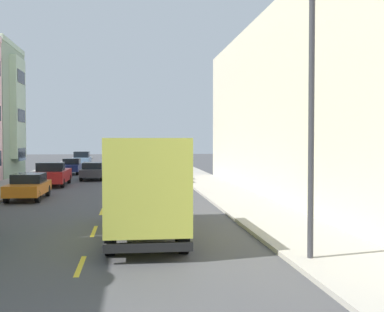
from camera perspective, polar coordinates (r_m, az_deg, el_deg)
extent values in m
plane|color=#424244|center=(36.39, -9.13, -3.38)|extent=(160.00, 160.00, 0.00)
cube|color=#A39E93|center=(35.39, -20.83, -3.51)|extent=(3.20, 120.00, 0.14)
cube|color=#A39E93|center=(34.86, 2.52, -3.47)|extent=(3.20, 120.00, 0.14)
cube|color=yellow|center=(13.69, -12.65, -12.16)|extent=(0.14, 2.20, 0.01)
cube|color=yellow|center=(18.56, -11.14, -8.43)|extent=(0.14, 2.20, 0.01)
cube|color=yellow|center=(23.49, -10.27, -6.26)|extent=(0.14, 2.20, 0.01)
cube|color=yellow|center=(28.44, -9.71, -4.84)|extent=(0.14, 2.20, 0.01)
cube|color=yellow|center=(33.41, -9.31, -3.84)|extent=(0.14, 2.20, 0.01)
cube|color=yellow|center=(38.38, -9.02, -3.10)|extent=(0.14, 2.20, 0.01)
cube|color=yellow|center=(43.37, -8.80, -2.53)|extent=(0.14, 2.20, 0.01)
cube|color=yellow|center=(48.35, -8.62, -2.08)|extent=(0.14, 2.20, 0.01)
cube|color=yellow|center=(53.34, -8.47, -1.71)|extent=(0.14, 2.20, 0.01)
cube|color=beige|center=(47.11, -19.97, 11.76)|extent=(0.60, 8.36, 0.44)
cube|color=beige|center=(46.36, -19.27, 5.19)|extent=(0.55, 3.76, 8.79)
cube|color=#1E232D|center=(46.24, -18.85, 0.17)|extent=(0.04, 2.86, 1.10)
cube|color=#1E232D|center=(46.27, -18.90, 4.37)|extent=(0.04, 2.86, 1.10)
cube|color=#1E232D|center=(46.54, -18.94, 8.53)|extent=(0.04, 2.86, 1.10)
cube|color=beige|center=(29.06, 18.26, 5.58)|extent=(10.00, 36.00, 10.48)
cylinder|color=#38383D|center=(13.66, 13.48, 3.82)|extent=(0.16, 0.16, 7.30)
cube|color=#D8D84C|center=(16.18, -5.35, -2.75)|extent=(2.43, 5.90, 2.70)
cube|color=#D8D84C|center=(20.28, -5.63, -2.53)|extent=(2.31, 1.91, 2.20)
cube|color=black|center=(21.15, -5.69, -1.03)|extent=(2.02, 0.09, 0.97)
cube|color=black|center=(13.57, -5.03, -10.38)|extent=(2.40, 0.17, 0.24)
cylinder|color=black|center=(20.52, -2.65, -6.07)|extent=(0.29, 0.96, 0.96)
cylinder|color=black|center=(20.48, -8.61, -6.10)|extent=(0.29, 0.96, 0.96)
cylinder|color=black|center=(14.73, -0.98, -9.22)|extent=(0.29, 0.96, 0.96)
cylinder|color=black|center=(14.67, -9.36, -9.28)|extent=(0.29, 0.96, 0.96)
cylinder|color=black|center=(15.80, -1.39, -8.45)|extent=(0.29, 0.96, 0.96)
cylinder|color=black|center=(15.75, -9.18, -8.51)|extent=(0.29, 0.96, 0.96)
cube|color=#B2B5BA|center=(39.00, -2.76, -1.93)|extent=(2.04, 5.32, 0.80)
cube|color=black|center=(40.12, -2.90, -0.83)|extent=(1.77, 1.60, 0.60)
cylinder|color=black|center=(40.90, -1.73, -2.32)|extent=(0.23, 0.66, 0.66)
cylinder|color=black|center=(40.76, -4.22, -2.34)|extent=(0.23, 0.66, 0.66)
cylinder|color=black|center=(37.33, -1.17, -2.72)|extent=(0.23, 0.66, 0.66)
cylinder|color=black|center=(37.17, -3.90, -2.74)|extent=(0.23, 0.66, 0.66)
cube|color=#AD1E1E|center=(37.31, -15.58, -2.17)|extent=(2.01, 5.30, 0.80)
cube|color=black|center=(36.11, -15.87, -1.19)|extent=(1.76, 1.59, 0.60)
cylinder|color=black|center=(35.71, -17.42, -3.01)|extent=(0.22, 0.66, 0.66)
cylinder|color=black|center=(35.43, -14.59, -3.02)|extent=(0.22, 0.66, 0.66)
cylinder|color=black|center=(39.25, -16.47, -2.57)|extent=(0.22, 0.66, 0.66)
cylinder|color=black|center=(39.00, -13.88, -2.58)|extent=(0.22, 0.66, 0.66)
cube|color=maroon|center=(47.67, -3.26, -1.24)|extent=(2.13, 5.35, 0.80)
cube|color=black|center=(48.80, -3.32, -0.35)|extent=(1.80, 1.63, 0.60)
cylinder|color=black|center=(49.53, -2.31, -1.59)|extent=(0.24, 0.67, 0.66)
cylinder|color=black|center=(49.46, -4.37, -1.60)|extent=(0.24, 0.67, 0.66)
cylinder|color=black|center=(45.94, -2.05, -1.86)|extent=(0.24, 0.67, 0.66)
cylinder|color=black|center=(45.86, -4.27, -1.87)|extent=(0.24, 0.67, 0.66)
cube|color=#7A9EC6|center=(60.69, -12.47, -0.57)|extent=(2.04, 4.83, 0.90)
cube|color=black|center=(60.66, -12.47, 0.18)|extent=(1.77, 2.81, 0.70)
cylinder|color=black|center=(59.16, -13.42, -1.08)|extent=(0.23, 0.66, 0.66)
cylinder|color=black|center=(59.02, -11.75, -1.07)|extent=(0.23, 0.66, 0.66)
cylinder|color=black|center=(62.40, -13.14, -0.92)|extent=(0.23, 0.66, 0.66)
cylinder|color=black|center=(62.27, -11.56, -0.92)|extent=(0.23, 0.66, 0.66)
cube|color=orange|center=(29.08, -18.23, -3.52)|extent=(1.84, 4.52, 0.60)
cube|color=black|center=(29.25, -18.15, -2.41)|extent=(1.61, 2.18, 0.50)
cylinder|color=black|center=(27.80, -20.46, -4.41)|extent=(0.23, 0.66, 0.66)
cylinder|color=black|center=(27.46, -17.25, -4.45)|extent=(0.23, 0.66, 0.66)
cylinder|color=black|center=(30.76, -19.09, -3.80)|extent=(0.23, 0.66, 0.66)
cylinder|color=black|center=(30.46, -16.18, -3.83)|extent=(0.23, 0.66, 0.66)
cube|color=navy|center=(49.24, -13.65, -1.30)|extent=(1.79, 4.02, 0.62)
cube|color=black|center=(49.69, -13.59, -0.60)|extent=(1.55, 1.70, 0.55)
cylinder|color=black|center=(48.02, -14.76, -1.76)|extent=(0.23, 0.66, 0.66)
cylinder|color=black|center=(47.82, -12.96, -1.76)|extent=(0.23, 0.66, 0.66)
cylinder|color=black|center=(50.70, -14.31, -1.57)|extent=(0.23, 0.66, 0.66)
cylinder|color=black|center=(50.52, -12.60, -1.57)|extent=(0.23, 0.66, 0.66)
cube|color=#333338|center=(42.08, -11.31, -1.83)|extent=(1.80, 4.50, 0.60)
cube|color=black|center=(42.27, -11.29, -1.06)|extent=(1.58, 2.16, 0.50)
cylinder|color=black|center=(40.65, -12.57, -2.39)|extent=(0.22, 0.66, 0.66)
cylinder|color=black|center=(40.52, -10.35, -2.39)|extent=(0.22, 0.66, 0.66)
cylinder|color=black|center=(43.69, -12.19, -2.09)|extent=(0.22, 0.66, 0.66)
cylinder|color=black|center=(43.57, -10.12, -2.09)|extent=(0.22, 0.66, 0.66)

